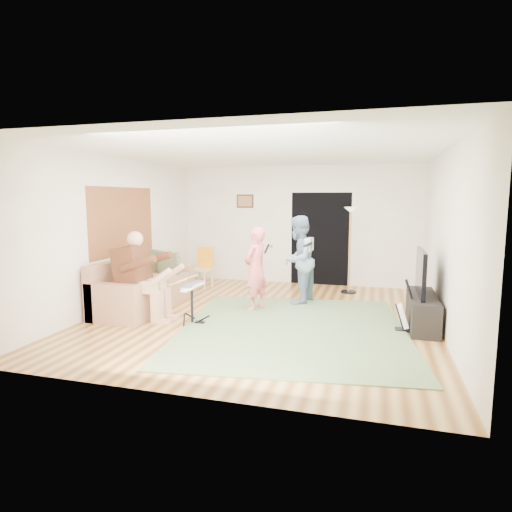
{
  "coord_description": "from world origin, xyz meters",
  "views": [
    {
      "loc": [
        1.79,
        -6.73,
        1.99
      ],
      "look_at": [
        -0.22,
        0.3,
        0.98
      ],
      "focal_mm": 30.0,
      "sensor_mm": 36.0,
      "label": 1
    }
  ],
  "objects_px": {
    "drum_kit": "(192,306)",
    "guitar_spare": "(403,316)",
    "tv_cabinet": "(422,311)",
    "television": "(421,272)",
    "singer": "(256,269)",
    "torchiere_lamp": "(350,234)",
    "sofa": "(141,291)",
    "dining_chair": "(203,273)",
    "guitarist": "(298,260)"
  },
  "relations": [
    {
      "from": "sofa",
      "to": "torchiere_lamp",
      "type": "xyz_separation_m",
      "value": [
        3.54,
        2.29,
        0.93
      ]
    },
    {
      "from": "sofa",
      "to": "dining_chair",
      "type": "relative_size",
      "value": 2.5
    },
    {
      "from": "torchiere_lamp",
      "to": "dining_chair",
      "type": "distance_m",
      "value": 3.3
    },
    {
      "from": "guitarist",
      "to": "television",
      "type": "height_order",
      "value": "guitarist"
    },
    {
      "from": "dining_chair",
      "to": "tv_cabinet",
      "type": "distance_m",
      "value": 4.74
    },
    {
      "from": "sofa",
      "to": "singer",
      "type": "relative_size",
      "value": 1.52
    },
    {
      "from": "sofa",
      "to": "singer",
      "type": "bearing_deg",
      "value": 12.44
    },
    {
      "from": "sofa",
      "to": "torchiere_lamp",
      "type": "relative_size",
      "value": 1.25
    },
    {
      "from": "singer",
      "to": "television",
      "type": "bearing_deg",
      "value": 103.8
    },
    {
      "from": "guitarist",
      "to": "guitar_spare",
      "type": "bearing_deg",
      "value": 67.2
    },
    {
      "from": "guitar_spare",
      "to": "dining_chair",
      "type": "distance_m",
      "value": 4.6
    },
    {
      "from": "guitarist",
      "to": "television",
      "type": "distance_m",
      "value": 2.28
    },
    {
      "from": "guitar_spare",
      "to": "tv_cabinet",
      "type": "distance_m",
      "value": 0.42
    },
    {
      "from": "tv_cabinet",
      "to": "drum_kit",
      "type": "bearing_deg",
      "value": -167.01
    },
    {
      "from": "drum_kit",
      "to": "singer",
      "type": "xyz_separation_m",
      "value": [
        0.74,
        1.1,
        0.45
      ]
    },
    {
      "from": "torchiere_lamp",
      "to": "tv_cabinet",
      "type": "distance_m",
      "value": 2.66
    },
    {
      "from": "dining_chair",
      "to": "sofa",
      "type": "bearing_deg",
      "value": -92.59
    },
    {
      "from": "drum_kit",
      "to": "torchiere_lamp",
      "type": "height_order",
      "value": "torchiere_lamp"
    },
    {
      "from": "singer",
      "to": "dining_chair",
      "type": "relative_size",
      "value": 1.65
    },
    {
      "from": "singer",
      "to": "guitarist",
      "type": "xyz_separation_m",
      "value": [
        0.64,
        0.67,
        0.09
      ]
    },
    {
      "from": "guitarist",
      "to": "tv_cabinet",
      "type": "distance_m",
      "value": 2.4
    },
    {
      "from": "sofa",
      "to": "guitar_spare",
      "type": "height_order",
      "value": "sofa"
    },
    {
      "from": "sofa",
      "to": "television",
      "type": "distance_m",
      "value": 4.78
    },
    {
      "from": "guitarist",
      "to": "television",
      "type": "bearing_deg",
      "value": 76.82
    },
    {
      "from": "sofa",
      "to": "tv_cabinet",
      "type": "bearing_deg",
      "value": 1.88
    },
    {
      "from": "television",
      "to": "singer",
      "type": "bearing_deg",
      "value": 173.85
    },
    {
      "from": "drum_kit",
      "to": "dining_chair",
      "type": "relative_size",
      "value": 0.72
    },
    {
      "from": "dining_chair",
      "to": "torchiere_lamp",
      "type": "bearing_deg",
      "value": 16.08
    },
    {
      "from": "torchiere_lamp",
      "to": "television",
      "type": "relative_size",
      "value": 1.68
    },
    {
      "from": "torchiere_lamp",
      "to": "sofa",
      "type": "bearing_deg",
      "value": -147.11
    },
    {
      "from": "singer",
      "to": "torchiere_lamp",
      "type": "relative_size",
      "value": 0.82
    },
    {
      "from": "sofa",
      "to": "torchiere_lamp",
      "type": "height_order",
      "value": "torchiere_lamp"
    },
    {
      "from": "singer",
      "to": "guitarist",
      "type": "distance_m",
      "value": 0.93
    },
    {
      "from": "drum_kit",
      "to": "guitarist",
      "type": "xyz_separation_m",
      "value": [
        1.38,
        1.77,
        0.55
      ]
    },
    {
      "from": "singer",
      "to": "torchiere_lamp",
      "type": "height_order",
      "value": "torchiere_lamp"
    },
    {
      "from": "singer",
      "to": "guitar_spare",
      "type": "bearing_deg",
      "value": 96.52
    },
    {
      "from": "singer",
      "to": "guitar_spare",
      "type": "xyz_separation_m",
      "value": [
        2.47,
        -0.59,
        -0.51
      ]
    },
    {
      "from": "guitar_spare",
      "to": "torchiere_lamp",
      "type": "bearing_deg",
      "value": 111.63
    },
    {
      "from": "sofa",
      "to": "torchiere_lamp",
      "type": "distance_m",
      "value": 4.32
    },
    {
      "from": "tv_cabinet",
      "to": "television",
      "type": "relative_size",
      "value": 1.31
    },
    {
      "from": "guitarist",
      "to": "television",
      "type": "relative_size",
      "value": 1.55
    },
    {
      "from": "sofa",
      "to": "guitar_spare",
      "type": "relative_size",
      "value": 2.83
    },
    {
      "from": "singer",
      "to": "tv_cabinet",
      "type": "bearing_deg",
      "value": 103.91
    },
    {
      "from": "drum_kit",
      "to": "guitar_spare",
      "type": "height_order",
      "value": "guitar_spare"
    },
    {
      "from": "sofa",
      "to": "drum_kit",
      "type": "bearing_deg",
      "value": -26.57
    },
    {
      "from": "sofa",
      "to": "dining_chair",
      "type": "xyz_separation_m",
      "value": [
        0.4,
        1.91,
        0.02
      ]
    },
    {
      "from": "drum_kit",
      "to": "dining_chair",
      "type": "bearing_deg",
      "value": 109.38
    },
    {
      "from": "guitar_spare",
      "to": "torchiere_lamp",
      "type": "height_order",
      "value": "torchiere_lamp"
    },
    {
      "from": "drum_kit",
      "to": "tv_cabinet",
      "type": "relative_size",
      "value": 0.46
    },
    {
      "from": "drum_kit",
      "to": "television",
      "type": "height_order",
      "value": "television"
    }
  ]
}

